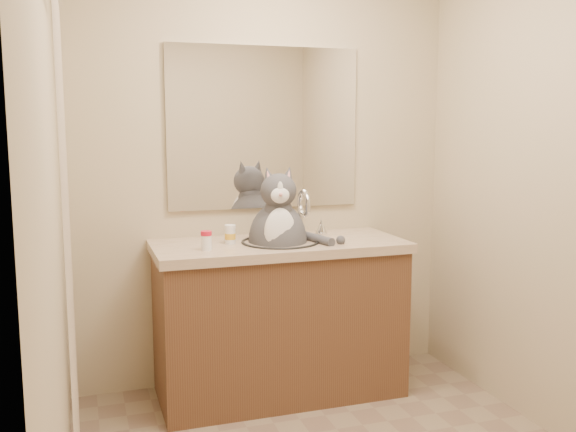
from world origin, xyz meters
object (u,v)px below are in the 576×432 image
object	(u,v)px
pill_bottle_redcap	(206,240)
pill_bottle_orange	(230,235)
cat	(278,235)
grey_canister	(229,235)

from	to	relation	value
pill_bottle_redcap	pill_bottle_orange	distance (m)	0.20
cat	grey_canister	size ratio (longest dim) A/B	7.87
cat	pill_bottle_redcap	distance (m)	0.42
pill_bottle_orange	pill_bottle_redcap	bearing A→B (deg)	-139.02
cat	grey_canister	bearing A→B (deg)	178.05
pill_bottle_redcap	grey_canister	bearing A→B (deg)	45.84
cat	grey_canister	distance (m)	0.26
cat	pill_bottle_orange	world-z (taller)	cat
cat	pill_bottle_orange	xyz separation A→B (m)	(-0.26, 0.03, 0.01)
pill_bottle_redcap	pill_bottle_orange	world-z (taller)	pill_bottle_orange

